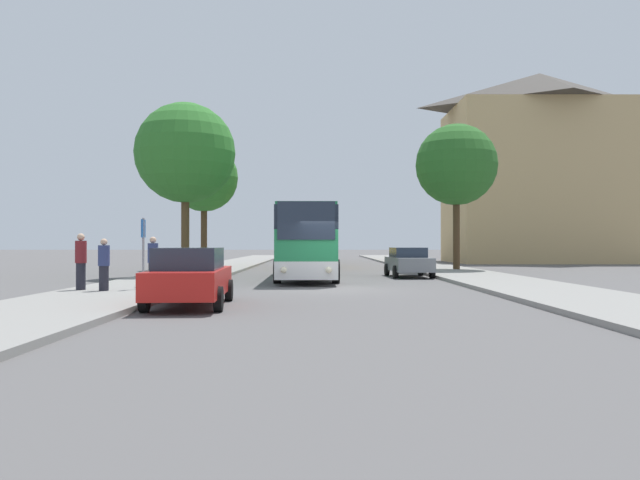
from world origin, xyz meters
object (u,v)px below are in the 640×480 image
at_px(parked_car_left_curb, 190,276).
at_px(pedestrian_walking_back, 81,261).
at_px(bus_front, 307,242).
at_px(tree_left_far, 185,153).
at_px(pedestrian_waiting_far, 104,265).
at_px(pedestrian_waiting_near, 153,261).
at_px(tree_right_near, 456,165).
at_px(tree_left_near, 204,178).
at_px(bus_rear, 311,241).
at_px(bus_stop_sign, 143,245).
at_px(bus_middle, 311,240).
at_px(parked_car_right_near, 408,262).

distance_m(parked_car_left_curb, pedestrian_walking_back, 5.83).
bearing_deg(bus_front, tree_left_far, 164.78).
bearing_deg(pedestrian_waiting_far, parked_car_left_curb, -38.22).
xyz_separation_m(pedestrian_waiting_near, tree_right_near, (13.97, 14.83, 5.26)).
bearing_deg(pedestrian_walking_back, tree_left_near, -61.99).
relative_size(bus_rear, bus_stop_sign, 4.69).
bearing_deg(pedestrian_walking_back, bus_rear, -71.11).
height_order(bus_front, parked_car_left_curb, bus_front).
bearing_deg(tree_right_near, bus_front, -139.71).
height_order(pedestrian_waiting_far, tree_left_far, tree_left_far).
xyz_separation_m(pedestrian_waiting_near, tree_left_near, (-1.48, 18.03, 4.82)).
distance_m(bus_stop_sign, tree_right_near, 21.75).
relative_size(bus_stop_sign, pedestrian_walking_back, 1.28).
xyz_separation_m(bus_front, pedestrian_waiting_near, (-5.29, -7.47, -0.72)).
xyz_separation_m(bus_rear, bus_stop_sign, (-5.25, -38.47, -0.27)).
bearing_deg(bus_stop_sign, bus_middle, 77.10).
distance_m(bus_middle, pedestrian_waiting_far, 25.04).
relative_size(bus_stop_sign, pedestrian_waiting_far, 1.42).
relative_size(pedestrian_waiting_near, pedestrian_walking_back, 0.95).
distance_m(parked_car_right_near, pedestrian_waiting_far, 15.72).
distance_m(bus_front, bus_stop_sign, 10.13).
bearing_deg(parked_car_right_near, tree_right_near, -124.75).
height_order(parked_car_left_curb, tree_right_near, tree_right_near).
relative_size(bus_front, parked_car_left_curb, 2.49).
distance_m(bus_middle, bus_rear, 15.07).
xyz_separation_m(pedestrian_waiting_far, pedestrian_walking_back, (-0.88, 0.39, 0.10)).
xyz_separation_m(pedestrian_walking_back, tree_right_near, (15.90, 16.39, 5.21)).
xyz_separation_m(bus_rear, pedestrian_waiting_near, (-5.23, -37.30, -0.85)).
bearing_deg(pedestrian_walking_back, bus_stop_sign, -138.92).
height_order(bus_front, pedestrian_waiting_near, bus_front).
distance_m(bus_rear, pedestrian_walking_back, 39.53).
relative_size(pedestrian_walking_back, tree_left_near, 0.23).
bearing_deg(bus_middle, pedestrian_waiting_far, -106.03).
relative_size(bus_rear, parked_car_right_near, 2.58).
relative_size(tree_left_far, tree_right_near, 0.99).
bearing_deg(bus_stop_sign, tree_left_far, 94.29).
xyz_separation_m(bus_middle, pedestrian_waiting_far, (-6.39, -24.19, -0.89)).
relative_size(bus_rear, tree_left_near, 1.40).
bearing_deg(tree_right_near, pedestrian_walking_back, -134.13).
relative_size(parked_car_left_curb, pedestrian_walking_back, 2.58).
bearing_deg(pedestrian_waiting_near, parked_car_left_curb, -146.19).
relative_size(tree_left_near, tree_right_near, 0.92).
bearing_deg(pedestrian_waiting_near, pedestrian_waiting_far, 161.68).
xyz_separation_m(bus_rear, pedestrian_walking_back, (-7.16, -38.86, -0.80)).
xyz_separation_m(bus_stop_sign, pedestrian_walking_back, (-1.91, -0.40, -0.54)).
bearing_deg(pedestrian_walking_back, bus_front, -99.31).
xyz_separation_m(bus_front, tree_left_near, (-6.77, 10.57, 4.10)).
xyz_separation_m(pedestrian_waiting_near, tree_left_far, (-0.78, 9.06, 5.10)).
bearing_deg(bus_stop_sign, parked_car_right_near, 44.52).
relative_size(pedestrian_waiting_near, tree_left_far, 0.21).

